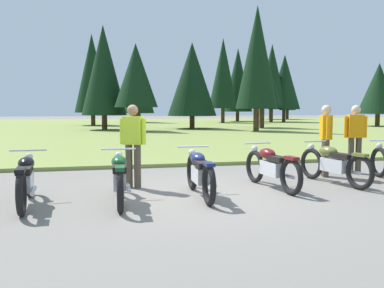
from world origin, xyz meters
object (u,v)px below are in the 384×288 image
object	(u,v)px
rider_near_row_end	(326,136)
motorcycle_maroon	(271,167)
motorcycle_olive	(334,163)
motorcycle_navy	(200,173)
rider_in_hivis_vest	(355,135)
motorcycle_british_green	(119,177)
rider_with_back_turned	(133,141)
motorcycle_black	(26,179)

from	to	relation	value
rider_near_row_end	motorcycle_maroon	bearing A→B (deg)	-149.87
motorcycle_olive	rider_near_row_end	bearing A→B (deg)	69.99
motorcycle_navy	motorcycle_maroon	size ratio (longest dim) A/B	1.00
rider_in_hivis_vest	motorcycle_olive	bearing A→B (deg)	-137.73
motorcycle_navy	rider_near_row_end	distance (m)	3.74
motorcycle_british_green	motorcycle_olive	size ratio (longest dim) A/B	1.01
motorcycle_navy	motorcycle_maroon	distance (m)	1.65
motorcycle_olive	rider_near_row_end	xyz separation A→B (m)	(0.32, 0.89, 0.51)
motorcycle_navy	motorcycle_olive	size ratio (longest dim) A/B	1.01
motorcycle_maroon	rider_near_row_end	world-z (taller)	rider_near_row_end
motorcycle_olive	motorcycle_navy	bearing A→B (deg)	-168.81
motorcycle_maroon	rider_with_back_turned	distance (m)	2.81
motorcycle_maroon	motorcycle_olive	distance (m)	1.49
rider_near_row_end	motorcycle_british_green	bearing A→B (deg)	-161.13
rider_in_hivis_vest	motorcycle_maroon	bearing A→B (deg)	-154.33
rider_with_back_turned	rider_near_row_end	bearing A→B (deg)	4.89
motorcycle_black	motorcycle_british_green	world-z (taller)	same
motorcycle_olive	rider_with_back_turned	distance (m)	4.23
motorcycle_navy	motorcycle_black	bearing A→B (deg)	-179.31
rider_near_row_end	motorcycle_olive	bearing A→B (deg)	-110.01
rider_near_row_end	motorcycle_navy	bearing A→B (deg)	-156.20
motorcycle_black	motorcycle_olive	distance (m)	6.05
motorcycle_navy	rider_with_back_turned	world-z (taller)	rider_with_back_turned
motorcycle_navy	rider_near_row_end	world-z (taller)	rider_near_row_end
motorcycle_british_green	motorcycle_navy	size ratio (longest dim) A/B	1.00
motorcycle_black	rider_near_row_end	size ratio (longest dim) A/B	1.26
motorcycle_black	rider_near_row_end	distance (m)	6.54
motorcycle_black	rider_with_back_turned	distance (m)	2.24
rider_with_back_turned	rider_in_hivis_vest	distance (m)	5.50
motorcycle_black	motorcycle_navy	bearing A→B (deg)	0.69
motorcycle_british_green	rider_in_hivis_vest	bearing A→B (deg)	18.47
motorcycle_black	motorcycle_maroon	world-z (taller)	same
motorcycle_black	motorcycle_british_green	distance (m)	1.52
motorcycle_olive	rider_with_back_turned	world-z (taller)	rider_with_back_turned
motorcycle_black	rider_in_hivis_vest	distance (m)	7.55
motorcycle_black	rider_in_hivis_vest	bearing A→B (deg)	13.94
motorcycle_maroon	rider_in_hivis_vest	size ratio (longest dim) A/B	1.26
motorcycle_black	motorcycle_british_green	size ratio (longest dim) A/B	1.00
motorcycle_maroon	motorcycle_navy	bearing A→B (deg)	-164.22
motorcycle_navy	rider_near_row_end	bearing A→B (deg)	23.80
motorcycle_olive	rider_with_back_turned	size ratio (longest dim) A/B	1.24
motorcycle_navy	motorcycle_british_green	bearing A→B (deg)	-173.79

